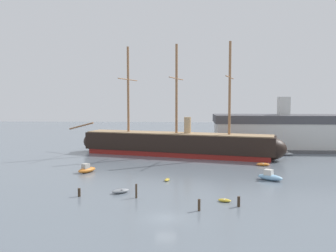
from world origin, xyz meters
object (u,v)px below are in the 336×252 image
(dinghy_foreground_left, at_px, (121,191))
(mooring_piling_left_pair, at_px, (79,192))
(dinghy_foreground_right, at_px, (225,200))
(mooring_piling_right_pair, at_px, (136,191))
(tall_ship, at_px, (176,144))
(motorboat_mid_left, at_px, (87,169))
(dinghy_alongside_stern, at_px, (263,164))
(motorboat_distant_centre, at_px, (190,146))
(mooring_piling_midwater, at_px, (199,205))
(dockside_warehouse_right, at_px, (304,132))
(mooring_piling_nearest, at_px, (239,202))
(motorboat_mid_right, at_px, (270,176))
(dinghy_near_centre, at_px, (167,180))
(sailboat_far_right, at_px, (284,154))

(dinghy_foreground_left, bearing_deg, mooring_piling_left_pair, -158.05)
(dinghy_foreground_left, xyz_separation_m, mooring_piling_left_pair, (-5.89, -2.37, 0.29))
(dinghy_foreground_right, xyz_separation_m, mooring_piling_right_pair, (-13.04, 1.16, 0.84))
(tall_ship, distance_m, dinghy_foreground_left, 39.72)
(dinghy_foreground_right, relative_size, motorboat_mid_left, 0.43)
(dinghy_alongside_stern, relative_size, motorboat_distant_centre, 0.76)
(mooring_piling_midwater, height_order, dockside_warehouse_right, dockside_warehouse_right)
(dinghy_foreground_left, relative_size, mooring_piling_nearest, 2.15)
(motorboat_mid_right, bearing_deg, dinghy_alongside_stern, 83.41)
(motorboat_mid_right, xyz_separation_m, mooring_piling_right_pair, (-22.64, -13.45, 0.38))
(dinghy_near_centre, bearing_deg, mooring_piling_right_pair, -108.18)
(dinghy_foreground_right, xyz_separation_m, sailboat_far_right, (19.81, 44.49, 0.31))
(dinghy_alongside_stern, height_order, mooring_piling_nearest, mooring_piling_nearest)
(sailboat_far_right, height_order, mooring_piling_nearest, sailboat_far_right)
(dinghy_alongside_stern, bearing_deg, motorboat_mid_left, -165.18)
(motorboat_distant_centre, bearing_deg, dockside_warehouse_right, -2.46)
(dinghy_near_centre, relative_size, mooring_piling_nearest, 1.37)
(sailboat_far_right, distance_m, mooring_piling_nearest, 50.10)
(mooring_piling_midwater, bearing_deg, dockside_warehouse_right, 62.17)
(dinghy_near_centre, distance_m, dockside_warehouse_right, 58.95)
(mooring_piling_right_pair, bearing_deg, mooring_piling_midwater, -30.93)
(mooring_piling_nearest, bearing_deg, motorboat_mid_left, 142.47)
(dinghy_foreground_right, relative_size, mooring_piling_left_pair, 1.62)
(dinghy_near_centre, xyz_separation_m, motorboat_mid_left, (-16.89, 6.40, 0.43))
(dinghy_foreground_right, xyz_separation_m, motorboat_mid_right, (9.60, 14.61, 0.46))
(sailboat_far_right, relative_size, mooring_piling_nearest, 4.48)
(mooring_piling_right_pair, height_order, mooring_piling_midwater, mooring_piling_right_pair)
(mooring_piling_left_pair, bearing_deg, mooring_piling_nearest, -8.62)
(dinghy_near_centre, distance_m, mooring_piling_left_pair, 17.03)
(dinghy_near_centre, bearing_deg, motorboat_mid_left, 159.25)
(motorboat_mid_left, distance_m, dinghy_alongside_stern, 38.68)
(tall_ship, bearing_deg, motorboat_mid_right, -56.68)
(mooring_piling_midwater, bearing_deg, mooring_piling_nearest, 21.76)
(tall_ship, bearing_deg, dinghy_foreground_right, -78.27)
(tall_ship, xyz_separation_m, dinghy_near_centre, (-0.37, -29.92, -2.99))
(motorboat_distant_centre, bearing_deg, motorboat_mid_right, -71.25)
(tall_ship, height_order, motorboat_distant_centre, tall_ship)
(dinghy_foreground_left, bearing_deg, mooring_piling_nearest, -18.58)
(dinghy_near_centre, xyz_separation_m, dinghy_alongside_stern, (20.50, 16.29, 0.13))
(mooring_piling_nearest, relative_size, dockside_warehouse_right, 0.02)
(sailboat_far_right, xyz_separation_m, mooring_piling_right_pair, (-32.85, -43.34, 0.53))
(mooring_piling_left_pair, bearing_deg, dinghy_near_centre, 42.13)
(dinghy_foreground_left, xyz_separation_m, mooring_piling_right_pair, (2.92, -2.57, 0.72))
(tall_ship, distance_m, dinghy_foreground_right, 43.71)
(motorboat_mid_left, distance_m, mooring_piling_nearest, 35.11)
(motorboat_mid_right, bearing_deg, motorboat_mid_left, 172.73)
(mooring_piling_right_pair, distance_m, dockside_warehouse_right, 70.32)
(dinghy_foreground_left, height_order, dinghy_near_centre, dinghy_foreground_left)
(motorboat_mid_left, height_order, dockside_warehouse_right, dockside_warehouse_right)
(motorboat_mid_left, height_order, dinghy_alongside_stern, motorboat_mid_left)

